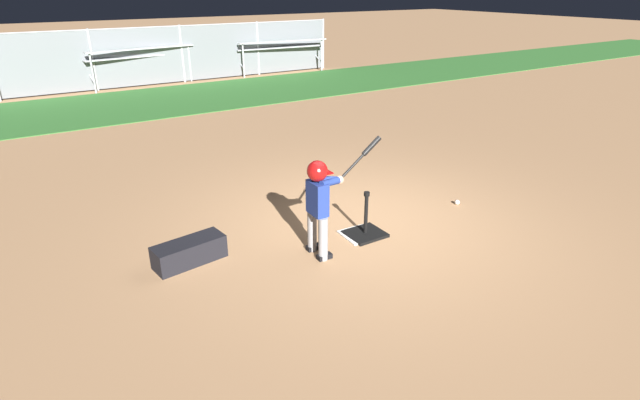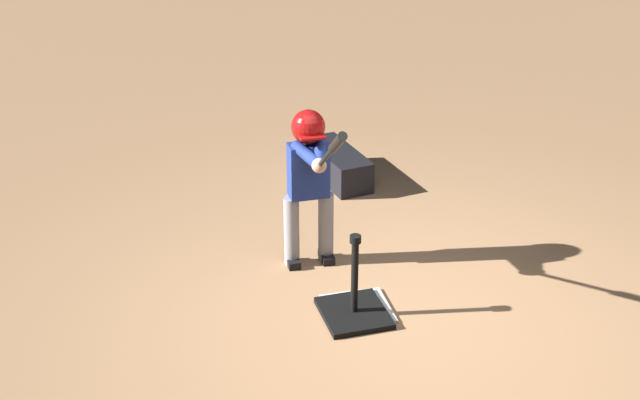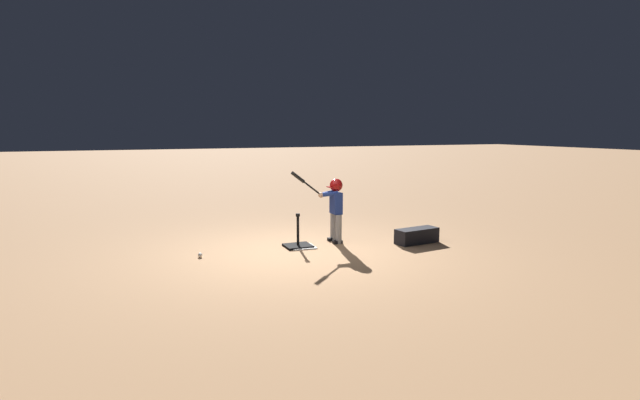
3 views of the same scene
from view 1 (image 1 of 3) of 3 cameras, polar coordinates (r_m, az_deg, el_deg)
name	(u,v)px [view 1 (image 1 of 3)]	position (r m, az deg, el deg)	size (l,w,h in m)	color
ground_plane	(363,222)	(6.94, 4.92, -2.57)	(90.00, 90.00, 0.00)	#AD7F56
grass_outfield_strip	(167,100)	(14.99, -17.11, 10.84)	(56.00, 4.07, 0.02)	#33702D
backstop_fence	(139,55)	(17.27, -19.96, 15.27)	(13.81, 0.08, 1.82)	#9E9EA3
home_plate	(359,234)	(6.60, 4.53, -3.93)	(0.44, 0.44, 0.02)	white
batting_tee	(365,230)	(6.57, 5.20, -3.47)	(0.48, 0.43, 0.62)	black
batter_child	(320,196)	(5.80, 0.00, 0.50)	(1.01, 0.38, 1.38)	gray
baseball	(457,202)	(7.73, 15.41, -0.25)	(0.07, 0.07, 0.07)	white
bleachers_far_left	(133,64)	(18.05, -20.58, 14.32)	(3.62, 2.56, 1.22)	#ADAFB7
bleachers_right_center	(272,54)	(19.69, -5.50, 16.27)	(3.51, 2.60, 1.19)	#ADAFB7
equipment_bag	(189,252)	(6.10, -14.70, -5.75)	(0.84, 0.32, 0.28)	black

